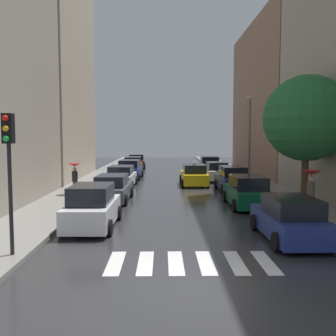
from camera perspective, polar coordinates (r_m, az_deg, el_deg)
ground_plane at (r=33.30m, az=0.61°, el=-1.80°), size 28.00×72.00×0.04m
sidewalk_left at (r=33.75m, az=-10.50°, el=-1.63°), size 3.00×72.00×0.15m
sidewalk_right at (r=34.08m, az=11.60°, el=-1.59°), size 3.00×72.00×0.15m
crosswalk_stripes at (r=11.73m, az=3.43°, el=-13.95°), size 4.95×2.20×0.01m
building_left_mid at (r=36.19m, az=-17.78°, el=15.34°), size 6.00×13.20×21.14m
building_right_mid at (r=40.45m, az=16.43°, el=9.84°), size 6.00×18.65×15.01m
parked_car_left_nearest at (r=16.07m, az=-11.24°, el=-5.86°), size 2.03×4.32×1.80m
parked_car_left_second at (r=22.41m, az=-8.30°, el=-3.09°), size 2.15×4.70×1.56m
parked_car_left_third at (r=28.62m, az=-7.00°, el=-1.35°), size 2.18×4.68×1.60m
parked_car_left_fourth at (r=34.20m, az=-5.72°, el=-0.29°), size 2.25×4.58×1.69m
parked_car_left_fifth at (r=39.84m, az=-5.27°, el=0.41°), size 2.24×4.86×1.67m
parked_car_left_sixth at (r=45.61m, az=-4.73°, el=0.94°), size 2.21×4.20×1.64m
parked_car_right_nearest at (r=14.59m, az=17.78°, el=-7.40°), size 2.07×4.31×1.60m
parked_car_right_second at (r=20.93m, az=11.77°, el=-3.55°), size 2.08×4.59×1.68m
parked_car_right_third at (r=26.69m, az=9.57°, el=-1.70°), size 2.02×4.38×1.73m
parked_car_right_fourth at (r=32.92m, az=7.27°, el=-0.56°), size 2.03×4.35×1.60m
parked_car_right_fifth at (r=39.12m, az=6.20°, el=0.38°), size 2.28×4.82×1.76m
taxi_midroad at (r=29.62m, az=3.91°, el=-1.09°), size 2.09×4.57×1.81m
pedestrian_foreground at (r=24.54m, az=-13.79°, el=-0.65°), size 0.91×0.91×1.95m
pedestrian_by_kerb at (r=18.50m, az=20.62°, el=-2.26°), size 0.92×0.92×2.07m
street_tree_right at (r=21.51m, az=20.01°, el=6.98°), size 4.54×4.54×6.85m
traffic_light_left_corner at (r=12.36m, az=-22.74°, el=2.17°), size 0.30×0.42×4.30m
lamp_post_right at (r=28.64m, az=12.10°, el=5.02°), size 0.60×0.28×6.57m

